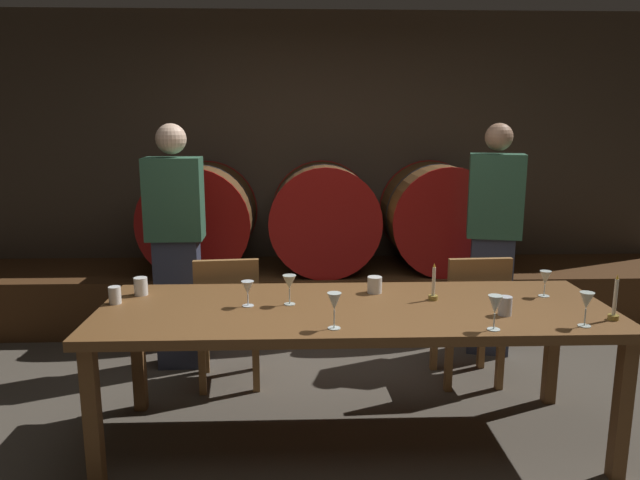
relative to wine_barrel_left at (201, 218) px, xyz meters
The scene contains 23 objects.
ground_plane 2.49m from the wine_barrel_left, 63.71° to the right, with size 8.89×8.89×0.00m, color #4C443A.
back_wall 1.23m from the wine_barrel_left, 28.21° to the left, with size 6.84×0.24×2.65m, color #473A2D.
barrel_shelf 1.23m from the wine_barrel_left, ahead, with size 6.15×0.90×0.48m, color #4C2D16.
wine_barrel_left is the anchor object (origin of this frame).
wine_barrel_center 1.03m from the wine_barrel_left, ahead, with size 0.90×0.82×0.90m.
wine_barrel_right 2.01m from the wine_barrel_left, ahead, with size 0.90×0.82×0.90m.
dining_table 2.28m from the wine_barrel_left, 60.59° to the right, with size 2.66×0.92×0.76m.
chair_left 1.40m from the wine_barrel_left, 74.10° to the right, with size 0.43×0.43×0.88m.
chair_right 2.38m from the wine_barrel_left, 33.73° to the right, with size 0.42×0.42×0.88m.
guest_left 0.92m from the wine_barrel_left, 91.35° to the right, with size 0.39×0.25×1.70m.
guest_right 2.36m from the wine_barrel_left, 18.29° to the right, with size 0.43×0.33×1.70m.
candle_left 2.43m from the wine_barrel_left, 50.48° to the right, with size 0.05×0.05×0.21m.
candle_right 3.24m from the wine_barrel_left, 43.46° to the right, with size 0.05×0.05×0.23m.
wine_glass_far_left 2.03m from the wine_barrel_left, 74.11° to the right, with size 0.07×0.07×0.14m.
wine_glass_left 2.08m from the wine_barrel_left, 68.19° to the right, with size 0.07×0.07×0.16m.
wine_glass_center_left 2.51m from the wine_barrel_left, 66.84° to the right, with size 0.07×0.07×0.17m.
wine_glass_center_right 2.91m from the wine_barrel_left, 53.68° to the right, with size 0.07×0.07×0.17m.
wine_glass_right 3.17m from the wine_barrel_left, 46.86° to the right, with size 0.07×0.07×0.17m.
wine_glass_far_right 2.85m from the wine_barrel_left, 40.10° to the right, with size 0.06×0.06×0.14m.
cup_far_left 1.89m from the wine_barrel_left, 94.70° to the right, with size 0.06×0.06×0.09m, color white.
cup_center_left 1.73m from the wine_barrel_left, 91.93° to the right, with size 0.07×0.07×0.10m, color white.
cup_center_right 2.13m from the wine_barrel_left, 54.15° to the right, with size 0.08×0.08×0.09m, color white.
cup_far_right 2.83m from the wine_barrel_left, 49.16° to the right, with size 0.07×0.07×0.10m, color silver.
Camera 1 is at (-0.20, -2.85, 1.72)m, focal length 33.14 mm.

